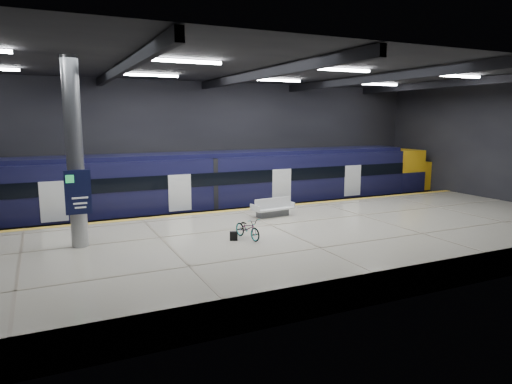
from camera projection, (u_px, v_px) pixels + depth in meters
ground at (261, 243)px, 21.46m from camera, size 30.00×30.00×0.00m
room_shell at (262, 120)px, 20.54m from camera, size 30.10×16.10×8.05m
platform at (287, 245)px, 19.13m from camera, size 30.00×11.00×1.10m
safety_strip at (238, 210)px, 23.74m from camera, size 30.00×0.40×0.01m
rails at (220, 219)px, 26.36m from camera, size 30.00×1.52×0.16m
train at (252, 183)px, 26.90m from camera, size 29.40×2.84×3.79m
bench at (273, 210)px, 22.16m from camera, size 2.13×1.05×0.91m
bicycle at (248, 228)px, 18.01m from camera, size 0.84×1.68×0.84m
pannier_bag at (234, 236)px, 17.80m from camera, size 0.34×0.27×0.35m
info_column at (75, 156)px, 16.46m from camera, size 0.90×0.78×6.90m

